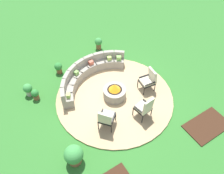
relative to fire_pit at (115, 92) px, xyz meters
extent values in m
plane|color=#2D6B28|center=(0.00, 0.00, -0.33)|extent=(24.00, 24.00, 0.00)
cylinder|color=tan|center=(0.00, 0.00, -0.30)|extent=(4.87, 4.87, 0.06)
cube|color=#382114|center=(2.19, -3.04, -0.31)|extent=(1.69, 1.02, 0.04)
cylinder|color=gray|center=(0.00, 0.00, -0.06)|extent=(0.93, 0.93, 0.43)
cylinder|color=black|center=(0.00, 0.00, 0.12)|extent=(0.61, 0.61, 0.06)
cone|color=orange|center=(0.00, 0.00, 0.29)|extent=(0.49, 0.49, 0.28)
cube|color=gray|center=(1.19, 1.49, -0.06)|extent=(0.64, 0.64, 0.43)
cube|color=gray|center=(1.28, 1.60, 0.33)|extent=(0.46, 0.41, 0.35)
cube|color=gray|center=(0.80, 1.73, -0.06)|extent=(0.61, 0.60, 0.43)
cube|color=gray|center=(0.86, 1.86, 0.33)|extent=(0.49, 0.34, 0.35)
cube|color=gray|center=(0.37, 1.87, -0.06)|extent=(0.54, 0.53, 0.43)
cube|color=gray|center=(0.40, 2.01, 0.33)|extent=(0.48, 0.25, 0.35)
cube|color=gray|center=(-0.07, 1.90, -0.06)|extent=(0.48, 0.47, 0.43)
cube|color=gray|center=(-0.08, 2.05, 0.33)|extent=(0.47, 0.18, 0.35)
cube|color=gray|center=(-0.52, 1.83, -0.06)|extent=(0.57, 0.56, 0.43)
cube|color=gray|center=(-0.56, 1.97, 0.33)|extent=(0.49, 0.28, 0.35)
cube|color=gray|center=(-0.94, 1.66, -0.06)|extent=(0.62, 0.62, 0.43)
cube|color=gray|center=(-1.01, 1.78, 0.33)|extent=(0.48, 0.37, 0.35)
cube|color=gray|center=(-1.30, 1.39, -0.06)|extent=(0.64, 0.64, 0.43)
cube|color=gray|center=(-1.40, 1.50, 0.33)|extent=(0.45, 0.43, 0.35)
cube|color=gray|center=(-1.59, 1.05, -0.06)|extent=(0.63, 0.63, 0.43)
cube|color=gray|center=(-1.71, 1.13, 0.33)|extent=(0.39, 0.47, 0.35)
cube|color=gray|center=(-1.79, 0.64, -0.06)|extent=(0.58, 0.59, 0.43)
cube|color=gray|center=(-1.93, 0.69, 0.33)|extent=(0.31, 0.49, 0.35)
cube|color=#70A34C|center=(1.16, 1.45, 0.26)|extent=(0.28, 0.26, 0.21)
cube|color=#93B756|center=(0.78, 1.68, 0.25)|extent=(0.23, 0.21, 0.19)
cube|color=#70A34C|center=(-0.91, 1.61, 0.24)|extent=(0.21, 0.20, 0.17)
cube|color=#93B756|center=(-1.75, 0.63, 0.24)|extent=(0.21, 0.22, 0.17)
cube|color=#BC5B47|center=(-0.07, 1.85, 0.25)|extent=(0.21, 0.19, 0.19)
cylinder|color=black|center=(-0.93, -0.65, -0.08)|extent=(0.04, 0.04, 0.38)
cylinder|color=black|center=(-0.61, -1.03, -0.08)|extent=(0.04, 0.04, 0.38)
cylinder|color=black|center=(-1.35, -1.01, -0.08)|extent=(0.04, 0.04, 0.38)
cylinder|color=black|center=(-1.03, -1.39, -0.08)|extent=(0.04, 0.04, 0.38)
cube|color=black|center=(-0.98, -1.02, 0.13)|extent=(0.79, 0.79, 0.05)
cube|color=beige|center=(-0.98, -1.02, 0.20)|extent=(0.73, 0.72, 0.09)
cube|color=beige|center=(-1.17, -1.18, 0.44)|extent=(0.39, 0.48, 0.60)
cube|color=black|center=(-1.13, -0.84, 0.27)|extent=(0.41, 0.36, 0.04)
cube|color=black|center=(-0.83, -1.20, 0.27)|extent=(0.41, 0.36, 0.04)
cylinder|color=black|center=(0.09, -1.16, -0.08)|extent=(0.04, 0.04, 0.38)
cylinder|color=black|center=(0.60, -1.08, -0.08)|extent=(0.04, 0.04, 0.38)
cylinder|color=black|center=(0.18, -1.64, -0.08)|extent=(0.04, 0.04, 0.38)
cylinder|color=black|center=(0.68, -1.56, -0.08)|extent=(0.04, 0.04, 0.38)
cube|color=black|center=(0.39, -1.36, 0.13)|extent=(0.63, 0.61, 0.05)
cube|color=beige|center=(0.39, -1.36, 0.20)|extent=(0.58, 0.56, 0.09)
cube|color=beige|center=(0.42, -1.58, 0.46)|extent=(0.57, 0.19, 0.66)
cube|color=black|center=(0.15, -1.40, 0.27)|extent=(0.12, 0.45, 0.04)
cube|color=black|center=(0.63, -1.32, 0.27)|extent=(0.12, 0.45, 0.04)
cylinder|color=black|center=(1.08, -0.58, -0.08)|extent=(0.04, 0.04, 0.38)
cylinder|color=black|center=(1.14, -0.06, -0.08)|extent=(0.04, 0.04, 0.38)
cylinder|color=black|center=(1.60, -0.64, -0.08)|extent=(0.04, 0.04, 0.38)
cylinder|color=black|center=(1.66, -0.13, -0.08)|extent=(0.04, 0.04, 0.38)
cube|color=black|center=(1.37, -0.35, 0.13)|extent=(0.63, 0.62, 0.05)
cube|color=beige|center=(1.37, -0.35, 0.20)|extent=(0.58, 0.57, 0.09)
cube|color=beige|center=(1.61, -0.38, 0.45)|extent=(0.22, 0.54, 0.59)
cube|color=black|center=(1.34, -0.60, 0.27)|extent=(0.48, 0.11, 0.04)
cube|color=black|center=(1.40, -0.11, 0.27)|extent=(0.48, 0.11, 0.04)
cylinder|color=brown|center=(-1.35, 2.64, -0.21)|extent=(0.25, 0.25, 0.24)
sphere|color=#2D7A33|center=(-1.35, 2.64, 0.05)|extent=(0.36, 0.36, 0.36)
sphere|color=yellow|center=(-1.32, 2.64, 0.11)|extent=(0.11, 0.11, 0.11)
cylinder|color=#A89E8E|center=(-2.96, 2.05, -0.21)|extent=(0.26, 0.26, 0.25)
sphere|color=#3D8E42|center=(-2.96, 2.05, 0.06)|extent=(0.38, 0.38, 0.38)
sphere|color=#DB337A|center=(-2.92, 2.05, 0.12)|extent=(0.12, 0.12, 0.12)
cylinder|color=brown|center=(1.10, 3.24, -0.18)|extent=(0.26, 0.26, 0.30)
sphere|color=#3D8E42|center=(1.10, 3.24, 0.11)|extent=(0.38, 0.38, 0.38)
sphere|color=yellow|center=(1.14, 3.24, 0.17)|extent=(0.11, 0.11, 0.11)
cylinder|color=brown|center=(-2.79, 1.67, -0.23)|extent=(0.24, 0.24, 0.21)
sphere|color=#2D7A33|center=(-2.79, 1.67, 0.01)|extent=(0.31, 0.31, 0.31)
sphere|color=yellow|center=(-2.75, 1.67, 0.07)|extent=(0.11, 0.11, 0.11)
cylinder|color=brown|center=(-2.62, -1.66, -0.21)|extent=(0.44, 0.44, 0.24)
sphere|color=#3D8E42|center=(-2.62, -1.66, 0.14)|extent=(0.64, 0.64, 0.64)
sphere|color=#DB337A|center=(-2.55, -1.66, 0.25)|extent=(0.20, 0.20, 0.20)
camera|label=1|loc=(-3.32, -5.08, 6.85)|focal=35.85mm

